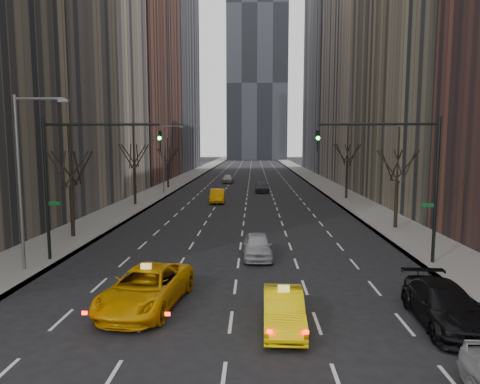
# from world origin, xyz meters

# --- Properties ---
(ground) EXTENTS (400.00, 400.00, 0.00)m
(ground) POSITION_xyz_m (0.00, 0.00, 0.00)
(ground) COLOR black
(ground) RESTS_ON ground
(sidewalk_left) EXTENTS (4.50, 320.00, 0.15)m
(sidewalk_left) POSITION_xyz_m (-12.25, 70.00, 0.07)
(sidewalk_left) COLOR slate
(sidewalk_left) RESTS_ON ground
(sidewalk_right) EXTENTS (4.50, 320.00, 0.15)m
(sidewalk_right) POSITION_xyz_m (12.25, 70.00, 0.07)
(sidewalk_right) COLOR slate
(sidewalk_right) RESTS_ON ground
(bld_left_far) EXTENTS (14.00, 28.00, 44.00)m
(bld_left_far) POSITION_xyz_m (-21.50, 66.00, 22.00)
(bld_left_far) COLOR brown
(bld_left_far) RESTS_ON ground
(bld_left_deep) EXTENTS (14.00, 30.00, 60.00)m
(bld_left_deep) POSITION_xyz_m (-21.50, 96.00, 30.00)
(bld_left_deep) COLOR slate
(bld_left_deep) RESTS_ON ground
(bld_right_far) EXTENTS (14.00, 28.00, 50.00)m
(bld_right_far) POSITION_xyz_m (21.50, 64.00, 25.00)
(bld_right_far) COLOR tan
(bld_right_far) RESTS_ON ground
(bld_right_deep) EXTENTS (14.00, 30.00, 58.00)m
(bld_right_deep) POSITION_xyz_m (21.50, 95.00, 29.00)
(bld_right_deep) COLOR slate
(bld_right_deep) RESTS_ON ground
(tower_far) EXTENTS (24.00, 24.00, 120.00)m
(tower_far) POSITION_xyz_m (2.00, 170.00, 60.00)
(tower_far) COLOR black
(tower_far) RESTS_ON ground
(tree_lw_b) EXTENTS (3.36, 3.50, 7.82)m
(tree_lw_b) POSITION_xyz_m (-12.00, 18.00, 3.72)
(tree_lw_b) COLOR black
(tree_lw_b) RESTS_ON ground
(tree_lw_c) EXTENTS (3.36, 3.50, 8.74)m
(tree_lw_c) POSITION_xyz_m (-12.00, 34.00, 4.04)
(tree_lw_c) COLOR black
(tree_lw_c) RESTS_ON ground
(tree_lw_d) EXTENTS (3.36, 3.50, 7.36)m
(tree_lw_d) POSITION_xyz_m (-12.00, 52.00, 3.56)
(tree_lw_d) COLOR black
(tree_lw_d) RESTS_ON ground
(tree_rw_b) EXTENTS (3.36, 3.50, 7.82)m
(tree_rw_b) POSITION_xyz_m (12.00, 22.00, 3.72)
(tree_rw_b) COLOR black
(tree_rw_b) RESTS_ON ground
(tree_rw_c) EXTENTS (3.36, 3.50, 8.74)m
(tree_rw_c) POSITION_xyz_m (12.00, 40.00, 4.04)
(tree_rw_c) COLOR black
(tree_rw_c) RESTS_ON ground
(traffic_mast_left) EXTENTS (6.69, 0.39, 8.00)m
(traffic_mast_left) POSITION_xyz_m (-9.11, 12.00, 5.49)
(traffic_mast_left) COLOR black
(traffic_mast_left) RESTS_ON ground
(traffic_mast_right) EXTENTS (6.69, 0.39, 8.00)m
(traffic_mast_right) POSITION_xyz_m (9.11, 12.00, 5.49)
(traffic_mast_right) COLOR black
(traffic_mast_right) RESTS_ON ground
(streetlight_near) EXTENTS (2.83, 0.22, 9.00)m
(streetlight_near) POSITION_xyz_m (-10.84, 10.00, 5.62)
(streetlight_near) COLOR slate
(streetlight_near) RESTS_ON ground
(streetlight_far) EXTENTS (2.83, 0.22, 9.00)m
(streetlight_far) POSITION_xyz_m (-10.84, 45.00, 5.62)
(streetlight_far) COLOR slate
(streetlight_far) RESTS_ON ground
(taxi_suv) EXTENTS (3.44, 6.11, 1.61)m
(taxi_suv) POSITION_xyz_m (-3.57, 5.38, 0.81)
(taxi_suv) COLOR #E09904
(taxi_suv) RESTS_ON ground
(taxi_sedan) EXTENTS (1.52, 4.16, 1.36)m
(taxi_sedan) POSITION_xyz_m (1.95, 3.59, 0.68)
(taxi_sedan) COLOR yellow
(taxi_sedan) RESTS_ON ground
(silver_sedan_ahead) EXTENTS (1.80, 4.23, 1.42)m
(silver_sedan_ahead) POSITION_xyz_m (1.08, 13.23, 0.71)
(silver_sedan_ahead) COLOR #A2A5AA
(silver_sedan_ahead) RESTS_ON ground
(parked_suv_black) EXTENTS (2.31, 5.21, 1.48)m
(parked_suv_black) POSITION_xyz_m (7.94, 4.01, 0.74)
(parked_suv_black) COLOR black
(parked_suv_black) RESTS_ON ground
(far_taxi) EXTENTS (1.79, 4.65, 1.51)m
(far_taxi) POSITION_xyz_m (-3.28, 36.69, 0.76)
(far_taxi) COLOR #F69A05
(far_taxi) RESTS_ON ground
(far_suv_grey) EXTENTS (1.97, 4.83, 1.40)m
(far_suv_grey) POSITION_xyz_m (2.00, 47.57, 0.70)
(far_suv_grey) COLOR #323238
(far_suv_grey) RESTS_ON ground
(far_car_white) EXTENTS (2.04, 4.35, 1.44)m
(far_car_white) POSITION_xyz_m (-3.56, 60.98, 0.72)
(far_car_white) COLOR silver
(far_car_white) RESTS_ON ground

